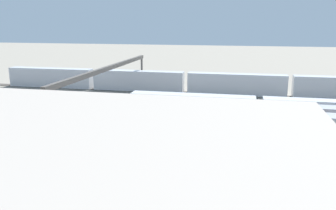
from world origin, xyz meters
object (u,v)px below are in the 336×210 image
object	(u,v)px
train_on_track_4	(259,108)
signal_gantry	(109,71)
train_on_track_7	(225,127)
train_on_track_0	(236,84)
train_on_track_5	(188,111)

from	to	relation	value
train_on_track_4	signal_gantry	world-z (taller)	signal_gantry
signal_gantry	train_on_track_4	bearing A→B (deg)	180.00
train_on_track_7	train_on_track_0	bearing A→B (deg)	-91.54
train_on_track_4	signal_gantry	bearing A→B (deg)	0.00
train_on_track_7	signal_gantry	xyz separation A→B (m)	(22.93, -15.00, 5.19)
train_on_track_5	train_on_track_4	world-z (taller)	train_on_track_5
train_on_track_5	train_on_track_0	distance (m)	26.16
train_on_track_7	signal_gantry	bearing A→B (deg)	-33.19
train_on_track_7	train_on_track_4	distance (m)	15.93
train_on_track_7	signal_gantry	world-z (taller)	signal_gantry
train_on_track_5	train_on_track_0	world-z (taller)	train_on_track_0
train_on_track_4	train_on_track_5	bearing A→B (deg)	22.51
train_on_track_0	train_on_track_4	size ratio (longest dim) A/B	2.54
train_on_track_5	train_on_track_4	xyz separation A→B (m)	(-12.07, -5.00, -0.06)
train_on_track_0	signal_gantry	world-z (taller)	signal_gantry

